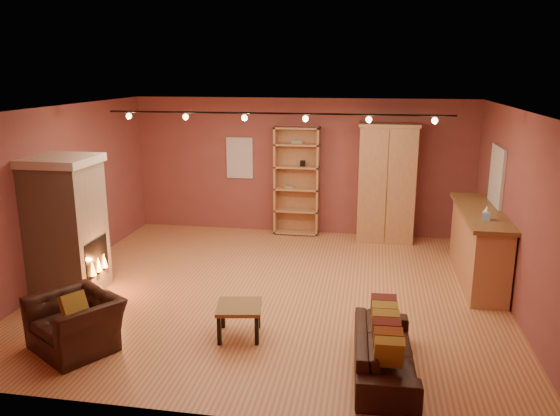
% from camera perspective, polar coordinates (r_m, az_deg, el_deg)
% --- Properties ---
extents(floor, '(7.00, 7.00, 0.00)m').
position_cam_1_polar(floor, '(8.63, -0.76, -8.56)').
color(floor, '#AA663C').
rests_on(floor, ground).
extents(ceiling, '(7.00, 7.00, 0.00)m').
position_cam_1_polar(ceiling, '(7.98, -0.82, 10.32)').
color(ceiling, brown).
rests_on(ceiling, back_wall).
extents(back_wall, '(7.00, 0.02, 2.80)m').
position_cam_1_polar(back_wall, '(11.34, 2.21, 4.35)').
color(back_wall, brown).
rests_on(back_wall, floor).
extents(left_wall, '(0.02, 6.50, 2.80)m').
position_cam_1_polar(left_wall, '(9.47, -22.11, 1.32)').
color(left_wall, brown).
rests_on(left_wall, floor).
extents(right_wall, '(0.02, 6.50, 2.80)m').
position_cam_1_polar(right_wall, '(8.32, 23.65, -0.50)').
color(right_wall, brown).
rests_on(right_wall, floor).
extents(fireplace, '(1.01, 0.98, 2.12)m').
position_cam_1_polar(fireplace, '(8.81, -21.38, -1.79)').
color(fireplace, tan).
rests_on(fireplace, floor).
extents(back_window, '(0.56, 0.04, 0.86)m').
position_cam_1_polar(back_window, '(11.53, -4.23, 5.24)').
color(back_window, silver).
rests_on(back_window, back_wall).
extents(bookcase, '(0.92, 0.36, 2.24)m').
position_cam_1_polar(bookcase, '(11.28, 1.80, 2.94)').
color(bookcase, tan).
rests_on(bookcase, floor).
extents(armoire, '(1.16, 0.66, 2.35)m').
position_cam_1_polar(armoire, '(11.00, 11.08, 2.61)').
color(armoire, tan).
rests_on(armoire, floor).
extents(bar_counter, '(0.66, 2.48, 1.19)m').
position_cam_1_polar(bar_counter, '(9.38, 20.03, -3.66)').
color(bar_counter, tan).
rests_on(bar_counter, floor).
extents(tissue_box, '(0.15, 0.15, 0.23)m').
position_cam_1_polar(tissue_box, '(8.62, 20.76, -0.57)').
color(tissue_box, '#85B2D6').
rests_on(tissue_box, bar_counter).
extents(right_window, '(0.05, 0.90, 1.00)m').
position_cam_1_polar(right_window, '(9.59, 21.71, 3.04)').
color(right_window, silver).
rests_on(right_window, right_wall).
extents(loveseat, '(0.56, 1.72, 0.73)m').
position_cam_1_polar(loveseat, '(6.43, 10.91, -13.71)').
color(loveseat, black).
rests_on(loveseat, floor).
extents(armchair, '(1.21, 1.10, 0.89)m').
position_cam_1_polar(armchair, '(7.23, -20.63, -10.36)').
color(armchair, black).
rests_on(armchair, floor).
extents(coffee_table, '(0.65, 0.65, 0.43)m').
position_cam_1_polar(coffee_table, '(7.12, -4.29, -10.56)').
color(coffee_table, brown).
rests_on(coffee_table, floor).
extents(track_rail, '(5.20, 0.09, 0.13)m').
position_cam_1_polar(track_rail, '(8.18, -0.56, 9.62)').
color(track_rail, black).
rests_on(track_rail, ceiling).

